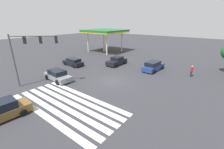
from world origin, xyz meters
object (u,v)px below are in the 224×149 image
Objects in this scene: car_3 at (1,111)px; car_4 at (117,61)px; pedestrian at (192,71)px; car_0 at (58,75)px; car_1 at (73,62)px; traffic_signal_mast at (28,49)px; car_2 at (153,66)px.

car_4 is at bearing -170.57° from car_3.
pedestrian is (12.70, 1.65, 0.23)m from car_4.
car_4 is 2.69× the size of pedestrian.
car_3 is at bearing 16.37° from pedestrian.
car_4 is at bearing 84.14° from car_0.
car_3 is at bearing -59.57° from car_0.
car_1 is at bearing -26.81° from pedestrian.
pedestrian is at bearing 96.65° from car_4.
traffic_signal_mast is 1.46× the size of car_1.
pedestrian reaches higher than car_1.
pedestrian reaches higher than car_4.
car_0 is 15.37m from car_2.
pedestrian reaches higher than car_3.
car_3 is at bearing 5.22° from car_4.
car_0 is 19.74m from pedestrian.
car_2 is (9.70, 15.46, -4.07)m from traffic_signal_mast.
car_3 reaches higher than car_4.
car_2 is at bearing 58.50° from car_0.
pedestrian is (14.70, 13.18, 0.23)m from car_0.
car_1 is (-4.27, 6.13, -0.04)m from car_0.
car_3 is (4.84, -5.25, -4.09)m from traffic_signal_mast.
car_1 is 20.24m from pedestrian.
car_4 is (6.28, 5.39, 0.05)m from car_1.
pedestrian is at bearing 157.00° from car_3.
pedestrian is at bearing -80.02° from car_2.
car_2 is 1.05× the size of car_3.
traffic_signal_mast is 3.87× the size of pedestrian.
pedestrian is at bearing -156.52° from car_1.
car_3 is (8.34, -14.33, 0.07)m from car_1.
car_1 is 16.58m from car_3.
car_1 is 2.66× the size of pedestrian.
car_3 is at bearing 170.25° from car_2.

